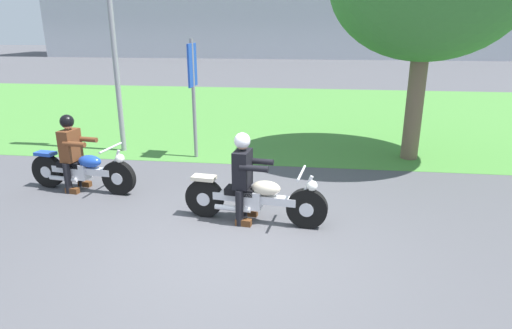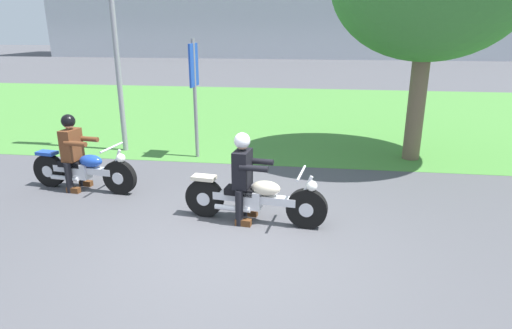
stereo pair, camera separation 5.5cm
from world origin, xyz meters
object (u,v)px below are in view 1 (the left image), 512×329
at_px(motorcycle_lead, 255,198).
at_px(rider_follow, 71,147).
at_px(sign_banner, 193,81).
at_px(rider_lead, 244,171).
at_px(motorcycle_follow, 82,170).

bearing_deg(motorcycle_lead, rider_follow, 172.10).
distance_m(motorcycle_lead, sign_banner, 3.90).
distance_m(rider_lead, sign_banner, 3.68).
height_order(motorcycle_follow, sign_banner, sign_banner).
xyz_separation_m(rider_follow, sign_banner, (1.63, 2.28, 0.92)).
bearing_deg(rider_follow, rider_lead, -8.26).
relative_size(motorcycle_follow, sign_banner, 0.80).
height_order(motorcycle_follow, rider_follow, rider_follow).
xyz_separation_m(rider_lead, motorcycle_follow, (-3.07, 0.87, -0.42)).
height_order(motorcycle_lead, sign_banner, sign_banner).
xyz_separation_m(motorcycle_lead, rider_follow, (-3.41, 0.92, 0.43)).
bearing_deg(sign_banner, motorcycle_follow, -122.44).
bearing_deg(rider_lead, sign_banner, 124.03).
bearing_deg(rider_follow, sign_banner, 61.63).
relative_size(motorcycle_lead, motorcycle_follow, 1.06).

